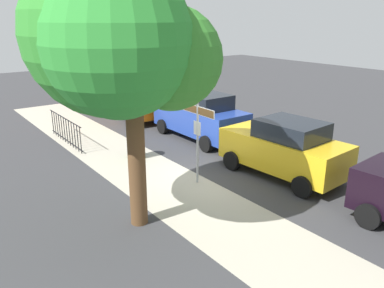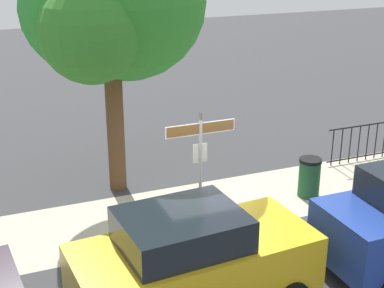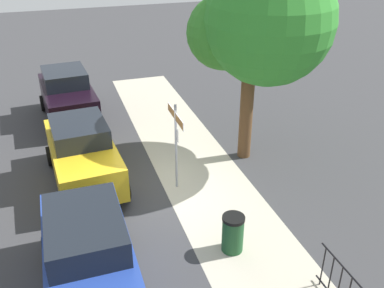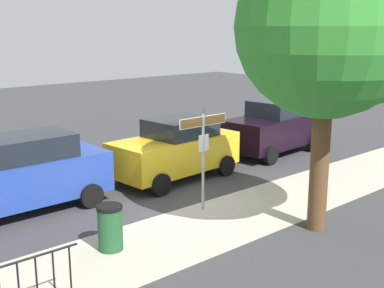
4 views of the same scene
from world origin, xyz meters
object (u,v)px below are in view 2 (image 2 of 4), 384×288
(trash_bin, at_px, (309,177))
(car_yellow, at_px, (193,262))
(street_sign, at_px, (200,149))
(shade_tree, at_px, (110,7))

(trash_bin, bearing_deg, car_yellow, -144.58)
(street_sign, relative_size, shade_tree, 0.41)
(shade_tree, bearing_deg, trash_bin, -30.55)
(street_sign, height_order, shade_tree, shade_tree)
(shade_tree, bearing_deg, street_sign, -70.43)
(street_sign, distance_m, shade_tree, 4.07)
(street_sign, xyz_separation_m, shade_tree, (-1.05, 2.94, 2.61))
(shade_tree, relative_size, trash_bin, 6.60)
(street_sign, distance_m, car_yellow, 2.99)
(car_yellow, relative_size, trash_bin, 4.29)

